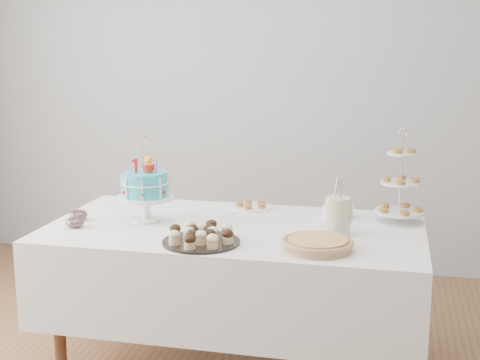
% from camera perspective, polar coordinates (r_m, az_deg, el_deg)
% --- Properties ---
extents(walls, '(5.04, 4.04, 2.70)m').
position_cam_1_polar(walls, '(3.05, -1.82, 5.07)').
color(walls, '#9FA1A4').
rests_on(walls, floor).
extents(table, '(1.92, 1.02, 0.77)m').
position_cam_1_polar(table, '(3.51, -0.47, -7.56)').
color(table, silver).
rests_on(table, floor).
extents(birthday_cake, '(0.30, 0.30, 0.45)m').
position_cam_1_polar(birthday_cake, '(3.54, -8.07, -1.60)').
color(birthday_cake, white).
rests_on(birthday_cake, table).
extents(cupcake_tray, '(0.37, 0.37, 0.08)m').
position_cam_1_polar(cupcake_tray, '(3.16, -3.34, -4.69)').
color(cupcake_tray, black).
rests_on(cupcake_tray, table).
extents(pie, '(0.33, 0.33, 0.05)m').
position_cam_1_polar(pie, '(3.08, 6.64, -5.41)').
color(pie, tan).
rests_on(pie, table).
extents(tiered_stand, '(0.26, 0.26, 0.50)m').
position_cam_1_polar(tiered_stand, '(3.58, 13.56, -0.28)').
color(tiered_stand, silver).
rests_on(tiered_stand, table).
extents(plate_stack, '(0.17, 0.17, 0.06)m').
position_cam_1_polar(plate_stack, '(3.65, 8.34, -2.68)').
color(plate_stack, white).
rests_on(plate_stack, table).
extents(pastry_plate, '(0.24, 0.24, 0.04)m').
position_cam_1_polar(pastry_plate, '(3.82, 1.00, -2.19)').
color(pastry_plate, white).
rests_on(pastry_plate, table).
extents(jam_bowl_a, '(0.10, 0.10, 0.06)m').
position_cam_1_polar(jam_bowl_a, '(3.66, -13.62, -2.93)').
color(jam_bowl_a, silver).
rests_on(jam_bowl_a, table).
extents(jam_bowl_b, '(0.09, 0.09, 0.06)m').
position_cam_1_polar(jam_bowl_b, '(3.52, -13.90, -3.54)').
color(jam_bowl_b, silver).
rests_on(jam_bowl_b, table).
extents(utensil_pitcher, '(0.13, 0.13, 0.28)m').
position_cam_1_polar(utensil_pitcher, '(3.32, 8.35, -2.91)').
color(utensil_pitcher, silver).
rests_on(utensil_pitcher, table).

